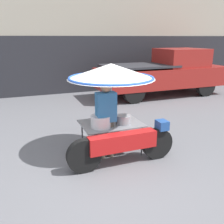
{
  "coord_description": "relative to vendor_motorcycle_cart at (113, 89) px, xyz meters",
  "views": [
    {
      "loc": [
        -1.41,
        -3.55,
        2.35
      ],
      "look_at": [
        0.34,
        0.95,
        0.9
      ],
      "focal_mm": 40.0,
      "sensor_mm": 36.0,
      "label": 1
    }
  ],
  "objects": [
    {
      "name": "ground_plane",
      "position": [
        -0.34,
        -0.9,
        -1.38
      ],
      "size": [
        36.0,
        36.0,
        0.0
      ],
      "primitive_type": "plane",
      "color": "slate"
    },
    {
      "name": "vendor_person",
      "position": [
        -0.18,
        -0.1,
        -0.52
      ],
      "size": [
        0.38,
        0.22,
        1.56
      ],
      "color": "#4C473D",
      "rests_on": "ground"
    },
    {
      "name": "vendor_motorcycle_cart",
      "position": [
        0.0,
        0.0,
        0.0
      ],
      "size": [
        2.14,
        1.73,
        1.87
      ],
      "color": "black",
      "rests_on": "ground"
    },
    {
      "name": "shopfront_building",
      "position": [
        -0.34,
        7.24,
        0.7
      ],
      "size": [
        28.0,
        2.06,
        4.19
      ],
      "color": "#B2A893",
      "rests_on": "ground"
    },
    {
      "name": "pickup_truck",
      "position": [
        4.03,
        4.36,
        -0.44
      ],
      "size": [
        5.45,
        1.79,
        1.9
      ],
      "color": "black",
      "rests_on": "ground"
    }
  ]
}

